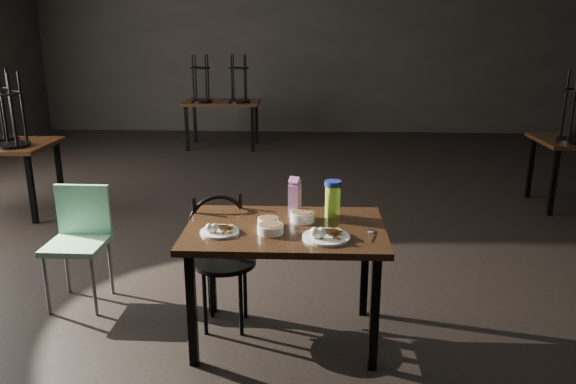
{
  "coord_description": "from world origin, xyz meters",
  "views": [
    {
      "loc": [
        -0.03,
        -4.41,
        1.92
      ],
      "look_at": [
        -0.18,
        -0.84,
        0.85
      ],
      "focal_mm": 35.0,
      "sensor_mm": 36.0,
      "label": 1
    }
  ],
  "objects_px": {
    "water_bottle": "(333,198)",
    "bentwood_chair": "(222,251)",
    "juice_carton": "(295,198)",
    "main_table": "(285,239)",
    "school_chair": "(79,234)"
  },
  "relations": [
    {
      "from": "water_bottle",
      "to": "bentwood_chair",
      "type": "xyz_separation_m",
      "value": [
        -0.71,
        -0.01,
        -0.36
      ]
    },
    {
      "from": "juice_carton",
      "to": "water_bottle",
      "type": "xyz_separation_m",
      "value": [
        0.24,
        0.01,
        -0.0
      ]
    },
    {
      "from": "main_table",
      "to": "juice_carton",
      "type": "height_order",
      "value": "juice_carton"
    },
    {
      "from": "bentwood_chair",
      "to": "school_chair",
      "type": "bearing_deg",
      "value": 145.25
    },
    {
      "from": "bentwood_chair",
      "to": "water_bottle",
      "type": "bearing_deg",
      "value": -19.82
    },
    {
      "from": "bentwood_chair",
      "to": "school_chair",
      "type": "distance_m",
      "value": 1.08
    },
    {
      "from": "water_bottle",
      "to": "school_chair",
      "type": "xyz_separation_m",
      "value": [
        -1.76,
        0.25,
        -0.37
      ]
    },
    {
      "from": "juice_carton",
      "to": "school_chair",
      "type": "relative_size",
      "value": 0.31
    },
    {
      "from": "main_table",
      "to": "school_chair",
      "type": "height_order",
      "value": "school_chair"
    },
    {
      "from": "main_table",
      "to": "water_bottle",
      "type": "height_order",
      "value": "water_bottle"
    },
    {
      "from": "juice_carton",
      "to": "bentwood_chair",
      "type": "xyz_separation_m",
      "value": [
        -0.47,
        0.0,
        -0.36
      ]
    },
    {
      "from": "main_table",
      "to": "bentwood_chair",
      "type": "xyz_separation_m",
      "value": [
        -0.42,
        0.19,
        -0.16
      ]
    },
    {
      "from": "main_table",
      "to": "juice_carton",
      "type": "xyz_separation_m",
      "value": [
        0.05,
        0.19,
        0.2
      ]
    },
    {
      "from": "main_table",
      "to": "bentwood_chair",
      "type": "relative_size",
      "value": 1.4
    },
    {
      "from": "school_chair",
      "to": "juice_carton",
      "type": "bearing_deg",
      "value": -8.97
    }
  ]
}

